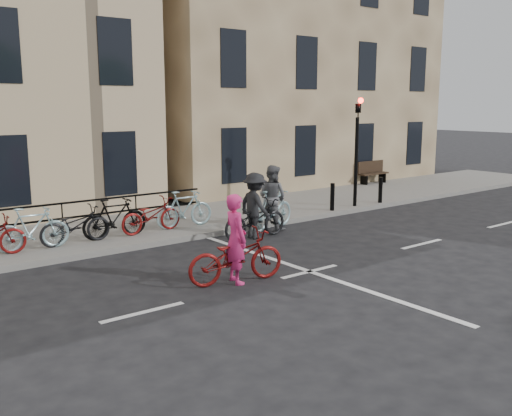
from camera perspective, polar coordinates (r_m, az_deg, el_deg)
ground at (r=12.55m, az=5.38°, el=-6.36°), size 120.00×120.00×0.00m
sidewalk at (r=15.72m, az=-21.19°, el=-3.30°), size 46.00×4.00×0.15m
building_east at (r=27.86m, az=0.58°, el=15.67°), size 14.00×10.00×12.00m
traffic_light at (r=19.53m, az=10.07°, el=6.87°), size 0.18×0.30×3.90m
bollard_east at (r=18.80m, az=7.64°, el=1.12°), size 0.14×0.14×0.90m
bollard_west at (r=20.56m, az=12.34°, el=1.77°), size 0.14×0.14×0.90m
bench at (r=25.51m, az=11.53°, el=3.62°), size 1.60×0.41×0.97m
parked_bikes at (r=14.74m, az=-19.74°, el=-1.81°), size 9.35×1.23×1.05m
cyclist_pink at (r=11.61m, az=-2.03°, el=-4.45°), size 2.17×1.11×1.84m
cyclist_grey at (r=16.49m, az=1.62°, el=0.45°), size 2.01×1.06×1.87m
cyclist_dark at (r=15.39m, az=-0.10°, el=-0.47°), size 2.02×1.16×1.79m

